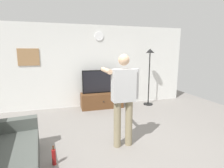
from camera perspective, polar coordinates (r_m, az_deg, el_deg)
The scene contains 10 objects.
ground_plane at distance 3.61m, azimuth 5.32°, elevation -20.17°, with size 8.40×8.40×0.00m, color gray.
back_wall at distance 5.96m, azimuth -4.91°, elevation 5.79°, with size 6.40×0.10×2.70m, color silver.
tv_stand at distance 5.84m, azimuth -3.38°, elevation -5.31°, with size 1.36×0.55×0.49m.
television at distance 5.74m, azimuth -3.55°, elevation 0.83°, with size 1.24×0.07×0.76m.
wall_clock at distance 5.92m, azimuth -4.25°, elevation 15.39°, with size 0.29×0.29×0.03m, color white.
framed_picture at distance 5.85m, azimuth -25.69°, elevation 7.96°, with size 0.61×0.04×0.51m, color #997047.
floor_lamp at distance 6.08m, azimuth 12.21°, elevation 6.03°, with size 0.32×0.32×1.94m.
person_standing_nearer_lamp at distance 3.31m, azimuth 3.69°, elevation -3.65°, with size 0.61×0.78×1.80m.
side_couch at distance 3.08m, azimuth -32.68°, elevation -20.95°, with size 1.06×1.95×0.87m.
beverage_bottle at distance 3.24m, azimuth -18.51°, elevation -21.70°, with size 0.07×0.07×0.34m.
Camera 1 is at (-1.16, -2.88, 1.84)m, focal length 27.89 mm.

